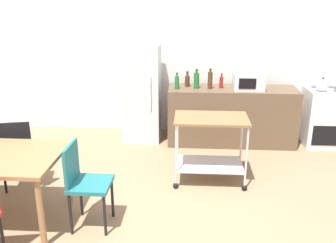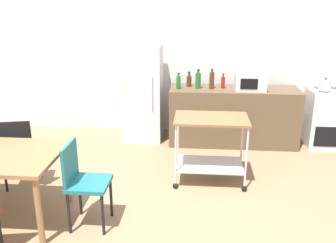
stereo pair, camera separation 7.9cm
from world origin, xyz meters
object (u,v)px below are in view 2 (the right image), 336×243
at_px(stove_oven, 326,118).
at_px(kettle, 325,85).
at_px(bottle_soy_sauce, 189,81).
at_px(microwave, 250,82).
at_px(chair_black, 19,148).
at_px(kitchen_cart, 211,139).
at_px(bottle_soda, 223,82).
at_px(refrigerator, 143,93).
at_px(chair_teal, 82,179).
at_px(bottle_sparkling_water, 212,80).
at_px(bottle_olive_oil, 198,80).
at_px(bottle_vinegar, 178,82).

distance_m(stove_oven, kettle, 0.57).
distance_m(bottle_soy_sauce, microwave, 0.95).
height_order(chair_black, kitchen_cart, chair_black).
bearing_deg(bottle_soda, kettle, -3.62).
xyz_separation_m(refrigerator, kettle, (2.78, -0.18, 0.23)).
distance_m(chair_teal, stove_oven, 3.99).
height_order(stove_oven, microwave, microwave).
height_order(microwave, kettle, microwave).
distance_m(bottle_soda, microwave, 0.42).
bearing_deg(bottle_sparkling_water, bottle_soy_sauce, 160.68).
bearing_deg(bottle_soy_sauce, stove_oven, -1.65).
height_order(bottle_soy_sauce, bottle_olive_oil, bottle_olive_oil).
bearing_deg(bottle_soda, microwave, -12.50).
height_order(bottle_vinegar, kettle, bottle_vinegar).
relative_size(chair_teal, bottle_soda, 3.87).
bearing_deg(bottle_soda, stove_oven, 0.11).
bearing_deg(bottle_olive_oil, kettle, -1.32).
bearing_deg(stove_oven, kettle, -140.33).
bearing_deg(stove_oven, bottle_vinegar, -177.08).
xyz_separation_m(chair_black, bottle_sparkling_water, (2.35, 1.67, 0.52)).
bearing_deg(bottle_sparkling_water, chair_teal, -119.25).
relative_size(chair_black, kettle, 3.71).
bearing_deg(microwave, bottle_soda, 167.50).
bearing_deg(kitchen_cart, kettle, 36.42).
bearing_deg(refrigerator, kitchen_cart, -54.04).
xyz_separation_m(stove_oven, bottle_vinegar, (-2.32, -0.12, 0.55)).
distance_m(chair_black, chair_teal, 1.24).
bearing_deg(chair_teal, bottle_olive_oil, -24.54).
xyz_separation_m(chair_teal, kitchen_cart, (1.30, 1.08, 0.05)).
relative_size(bottle_vinegar, kettle, 1.05).
bearing_deg(bottle_vinegar, chair_black, -138.71).
relative_size(kitchen_cart, bottle_olive_oil, 3.05).
bearing_deg(kitchen_cart, bottle_soda, 81.12).
relative_size(chair_black, kitchen_cart, 0.98).
bearing_deg(stove_oven, chair_black, -157.39).
bearing_deg(bottle_olive_oil, chair_teal, -115.21).
bearing_deg(bottle_vinegar, bottle_olive_oil, 11.94).
height_order(chair_teal, refrigerator, refrigerator).
distance_m(bottle_soy_sauce, kettle, 2.05).
bearing_deg(kettle, bottle_vinegar, -179.48).
bearing_deg(kettle, chair_teal, -142.16).
bearing_deg(kitchen_cart, chair_black, -171.17).
relative_size(refrigerator, bottle_vinegar, 6.16).
distance_m(chair_teal, bottle_vinegar, 2.52).
bearing_deg(microwave, chair_black, -150.79).
bearing_deg(refrigerator, stove_oven, -1.60).
height_order(bottle_soda, microwave, microwave).
xyz_separation_m(bottle_vinegar, bottle_olive_oil, (0.30, 0.06, 0.02)).
bearing_deg(stove_oven, microwave, -175.67).
xyz_separation_m(chair_teal, microwave, (1.92, 2.36, 0.51)).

